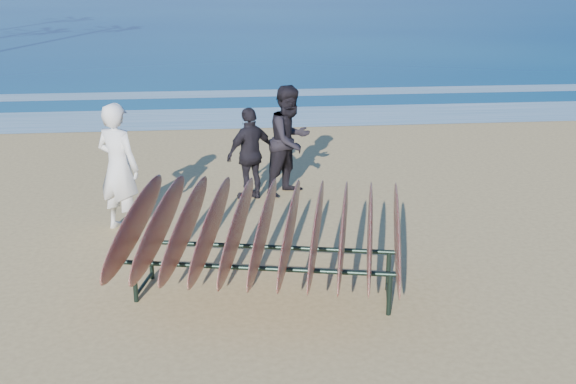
# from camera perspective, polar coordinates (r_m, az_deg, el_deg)

# --- Properties ---
(ground) EXTENTS (120.00, 120.00, 0.00)m
(ground) POSITION_cam_1_polar(r_m,az_deg,el_deg) (9.06, 0.53, -7.28)
(ground) COLOR tan
(ground) RESTS_ON ground
(ocean) EXTENTS (160.00, 160.00, 0.00)m
(ocean) POSITION_cam_1_polar(r_m,az_deg,el_deg) (63.27, -5.26, 14.32)
(ocean) COLOR navy
(ocean) RESTS_ON ground
(foam_near) EXTENTS (160.00, 160.00, 0.00)m
(foam_near) POSITION_cam_1_polar(r_m,az_deg,el_deg) (18.58, -2.96, 5.91)
(foam_near) COLOR white
(foam_near) RESTS_ON ground
(foam_far) EXTENTS (160.00, 160.00, 0.00)m
(foam_far) POSITION_cam_1_polar(r_m,az_deg,el_deg) (22.01, -3.46, 7.78)
(foam_far) COLOR white
(foam_far) RESTS_ON ground
(surfboard_rack) EXTENTS (3.63, 3.12, 1.32)m
(surfboard_rack) POSITION_cam_1_polar(r_m,az_deg,el_deg) (8.44, -1.97, -3.04)
(surfboard_rack) COLOR black
(surfboard_rack) RESTS_ON ground
(person_white) EXTENTS (0.84, 0.77, 1.92)m
(person_white) POSITION_cam_1_polar(r_m,az_deg,el_deg) (10.83, -13.26, 1.90)
(person_white) COLOR silver
(person_white) RESTS_ON ground
(person_dark_a) EXTENTS (1.15, 1.14, 1.88)m
(person_dark_a) POSITION_cam_1_polar(r_m,az_deg,el_deg) (12.24, 0.15, 4.10)
(person_dark_a) COLOR black
(person_dark_a) RESTS_ON ground
(person_dark_b) EXTENTS (0.98, 0.81, 1.56)m
(person_dark_b) POSITION_cam_1_polar(r_m,az_deg,el_deg) (12.00, -2.97, 3.03)
(person_dark_b) COLOR black
(person_dark_b) RESTS_ON ground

